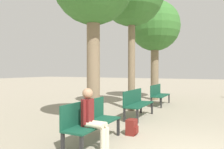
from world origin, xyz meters
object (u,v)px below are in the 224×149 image
at_px(person_seated, 92,117).
at_px(backpack, 132,127).
at_px(bench_row_0, 90,119).
at_px(bench_row_2, 158,93).
at_px(bench_row_1, 136,102).
at_px(tree_row_2, 155,27).

bearing_deg(person_seated, backpack, 74.94).
height_order(bench_row_0, backpack, bench_row_0).
relative_size(bench_row_2, person_seated, 1.34).
height_order(bench_row_0, bench_row_1, same).
xyz_separation_m(tree_row_2, backpack, (1.28, -6.84, -3.90)).
height_order(bench_row_2, tree_row_2, tree_row_2).
distance_m(bench_row_0, bench_row_2, 6.15).
bearing_deg(backpack, bench_row_0, -120.55).
distance_m(bench_row_0, bench_row_1, 3.08).
relative_size(bench_row_2, backpack, 4.36).
bearing_deg(person_seated, bench_row_1, 94.27).
bearing_deg(bench_row_2, person_seated, -87.76).
bearing_deg(bench_row_1, person_seated, -85.73).
bearing_deg(person_seated, bench_row_2, 92.24).
height_order(bench_row_1, person_seated, person_seated).
distance_m(bench_row_0, backpack, 1.26).
xyz_separation_m(bench_row_2, tree_row_2, (-0.67, 1.72, 3.54)).
distance_m(bench_row_2, backpack, 5.16).
distance_m(bench_row_0, person_seated, 0.42).
xyz_separation_m(person_seated, backpack, (0.36, 1.35, -0.50)).
distance_m(person_seated, backpack, 1.48).
xyz_separation_m(bench_row_2, backpack, (0.61, -5.11, -0.36)).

